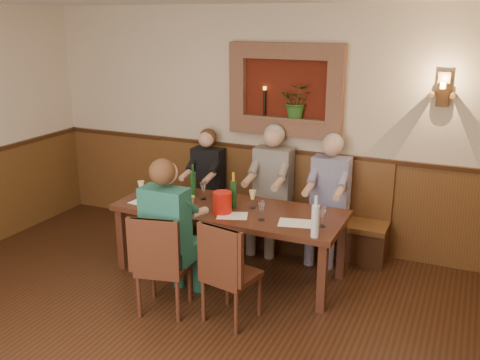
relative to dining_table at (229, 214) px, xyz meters
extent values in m
cube|color=#C6B296|center=(0.00, 1.15, 0.72)|extent=(6.00, 0.04, 2.80)
cube|color=#563818|center=(0.00, 1.13, -0.13)|extent=(6.00, 0.04, 1.10)
cube|color=#381E0F|center=(0.00, 1.13, 0.45)|extent=(6.02, 0.06, 0.05)
cube|color=#4E160B|center=(0.20, 1.13, 1.17)|extent=(1.00, 0.02, 0.70)
cube|color=brown|center=(0.20, 1.09, 1.61)|extent=(1.36, 0.12, 0.18)
cube|color=brown|center=(0.20, 1.09, 0.73)|extent=(1.36, 0.12, 0.18)
cube|color=brown|center=(-0.39, 1.09, 1.17)|extent=(0.18, 0.12, 0.70)
cube|color=brown|center=(0.79, 1.09, 1.17)|extent=(0.18, 0.12, 0.70)
cube|color=brown|center=(0.20, 1.09, 0.84)|extent=(1.00, 0.14, 0.04)
imported|color=#27551D|center=(0.35, 1.09, 1.06)|extent=(0.35, 0.30, 0.39)
cylinder|color=black|center=(-0.05, 1.09, 1.01)|extent=(0.03, 0.03, 0.30)
cylinder|color=#FFBF59|center=(-0.05, 1.09, 1.18)|extent=(0.04, 0.04, 0.04)
cube|color=#563818|center=(1.90, 1.10, 1.27)|extent=(0.12, 0.08, 0.35)
cylinder|color=#563818|center=(1.80, 1.03, 1.22)|extent=(0.05, 0.18, 0.05)
cylinder|color=#563818|center=(2.00, 1.03, 1.22)|extent=(0.05, 0.18, 0.05)
cylinder|color=#FFBF59|center=(1.90, 0.97, 1.32)|extent=(0.06, 0.06, 0.06)
cube|color=#371B10|center=(0.00, 0.00, 0.04)|extent=(2.40, 0.90, 0.06)
cube|color=#371B10|center=(-1.12, -0.37, -0.33)|extent=(0.08, 0.08, 0.69)
cube|color=#371B10|center=(1.12, -0.37, -0.33)|extent=(0.08, 0.08, 0.69)
cube|color=#371B10|center=(-1.12, 0.37, -0.33)|extent=(0.08, 0.08, 0.69)
cube|color=#371B10|center=(1.12, 0.37, -0.33)|extent=(0.08, 0.08, 0.69)
cube|color=#381E0F|center=(0.00, 0.91, -0.48)|extent=(3.00, 0.40, 0.40)
cube|color=#563818|center=(0.00, 0.91, -0.26)|extent=(3.00, 0.45, 0.06)
cube|color=#563818|center=(0.00, 1.10, 0.10)|extent=(3.00, 0.06, 0.66)
cube|color=#371B10|center=(-0.23, -0.93, -0.47)|extent=(0.49, 0.49, 0.41)
cube|color=#371B10|center=(-0.23, -0.93, -0.24)|extent=(0.52, 0.52, 0.05)
cube|color=#371B10|center=(-0.19, -1.12, 0.05)|extent=(0.43, 0.14, 0.52)
cube|color=#371B10|center=(0.41, -0.82, -0.47)|extent=(0.48, 0.48, 0.41)
cube|color=#371B10|center=(0.41, -0.82, -0.24)|extent=(0.50, 0.50, 0.05)
cube|color=#371B10|center=(0.37, -1.01, 0.04)|extent=(0.43, 0.12, 0.51)
cube|color=black|center=(-0.73, 0.77, -0.45)|extent=(0.39, 0.41, 0.45)
cube|color=black|center=(-0.73, 0.93, 0.18)|extent=(0.39, 0.20, 0.51)
sphere|color=#D8A384|center=(-0.73, 0.89, 0.55)|extent=(0.19, 0.19, 0.19)
sphere|color=#4C2D19|center=(-0.73, 0.94, 0.57)|extent=(0.21, 0.21, 0.21)
cube|color=#585150|center=(0.14, 0.75, -0.45)|extent=(0.44, 0.46, 0.45)
cube|color=#585150|center=(0.14, 0.93, 0.23)|extent=(0.44, 0.23, 0.58)
sphere|color=#D8A384|center=(0.14, 0.89, 0.66)|extent=(0.22, 0.22, 0.22)
sphere|color=#B2B2B2|center=(0.14, 0.94, 0.68)|extent=(0.24, 0.24, 0.24)
cube|color=navy|center=(0.83, 0.76, -0.45)|extent=(0.42, 0.44, 0.45)
cube|color=navy|center=(0.83, 0.93, 0.21)|extent=(0.42, 0.22, 0.55)
sphere|color=#D8A384|center=(0.83, 0.89, 0.62)|extent=(0.21, 0.21, 0.21)
sphere|color=#B2B2B2|center=(0.83, 0.94, 0.64)|extent=(0.23, 0.23, 0.23)
cube|color=navy|center=(-0.23, -0.69, -0.45)|extent=(0.44, 0.46, 0.45)
cube|color=navy|center=(-0.23, -0.87, 0.23)|extent=(0.44, 0.23, 0.57)
sphere|color=#D8A384|center=(-0.23, -0.83, 0.65)|extent=(0.22, 0.22, 0.22)
sphere|color=#4C2D19|center=(-0.23, -0.88, 0.67)|extent=(0.24, 0.24, 0.24)
cylinder|color=red|center=(0.00, -0.16, 0.18)|extent=(0.25, 0.25, 0.22)
cylinder|color=#19471E|center=(0.03, 0.03, 0.22)|extent=(0.08, 0.08, 0.29)
cylinder|color=orange|center=(0.03, 0.03, 0.41)|extent=(0.03, 0.03, 0.09)
cylinder|color=#19471E|center=(-0.52, 0.17, 0.21)|extent=(0.08, 0.08, 0.27)
cylinder|color=#19471E|center=(-0.52, 0.17, 0.39)|extent=(0.04, 0.04, 0.09)
cylinder|color=silver|center=(1.03, -0.38, 0.23)|extent=(0.08, 0.08, 0.30)
cylinder|color=silver|center=(1.03, -0.38, 0.42)|extent=(0.03, 0.03, 0.09)
cube|color=white|center=(-0.90, -0.23, 0.08)|extent=(0.32, 0.25, 0.00)
cube|color=white|center=(0.13, -0.20, 0.08)|extent=(0.36, 0.30, 0.00)
cube|color=white|center=(0.77, -0.14, 0.08)|extent=(0.36, 0.30, 0.00)
cube|color=white|center=(-0.37, -0.28, 0.08)|extent=(0.34, 0.26, 0.00)
camera|label=1|loc=(2.25, -4.74, 1.98)|focal=40.00mm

